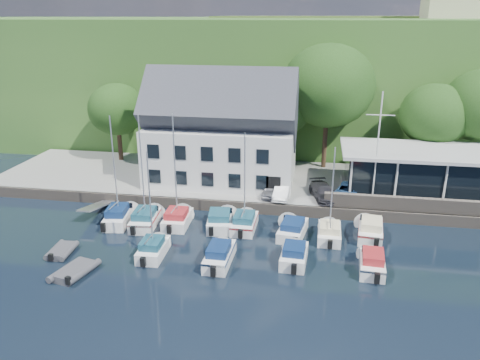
{
  "coord_description": "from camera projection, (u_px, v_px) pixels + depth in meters",
  "views": [
    {
      "loc": [
        2.05,
        -26.51,
        16.51
      ],
      "look_at": [
        -3.92,
        9.0,
        3.76
      ],
      "focal_mm": 35.0,
      "sensor_mm": 36.0,
      "label": 1
    }
  ],
  "objects": [
    {
      "name": "tree_4",
      "position": [
        432.0,
        131.0,
        46.39
      ],
      "size": [
        6.8,
        6.8,
        9.29
      ],
      "primitive_type": null,
      "color": "#18330F",
      "rests_on": "quay"
    },
    {
      "name": "tree_0",
      "position": [
        118.0,
        122.0,
        51.66
      ],
      "size": [
        6.27,
        6.27,
        8.57
      ],
      "primitive_type": null,
      "color": "#18330F",
      "rests_on": "quay"
    },
    {
      "name": "car_blue",
      "position": [
        348.0,
        191.0,
        41.77
      ],
      "size": [
        2.62,
        4.14,
        1.32
      ],
      "primitive_type": "imported",
      "rotation": [
        0.0,
        0.0,
        -0.31
      ],
      "color": "#2C5287",
      "rests_on": "quay"
    },
    {
      "name": "boat_r1_2",
      "position": [
        175.0,
        176.0,
        37.45
      ],
      "size": [
        2.33,
        5.27,
        8.65
      ],
      "primitive_type": null,
      "rotation": [
        0.0,
        0.0,
        0.04
      ],
      "color": "white",
      "rests_on": "ground"
    },
    {
      "name": "field_patch",
      "position": [
        355.0,
        17.0,
        88.9
      ],
      "size": [
        50.0,
        30.0,
        0.3
      ],
      "primitive_type": "cube",
      "color": "#505F2F",
      "rests_on": "hillside"
    },
    {
      "name": "ground",
      "position": [
        276.0,
        283.0,
        30.47
      ],
      "size": [
        180.0,
        180.0,
        0.0
      ],
      "primitive_type": "plane",
      "color": "black",
      "rests_on": "ground"
    },
    {
      "name": "car_silver",
      "position": [
        271.0,
        189.0,
        42.32
      ],
      "size": [
        1.57,
        3.63,
        1.22
      ],
      "primitive_type": "imported",
      "rotation": [
        0.0,
        0.0,
        -0.04
      ],
      "color": "#A4A5A9",
      "rests_on": "quay"
    },
    {
      "name": "boat_r1_3",
      "position": [
        220.0,
        219.0,
        38.3
      ],
      "size": [
        2.86,
        5.63,
        1.46
      ],
      "primitive_type": null,
      "rotation": [
        0.0,
        0.0,
        0.14
      ],
      "color": "white",
      "rests_on": "ground"
    },
    {
      "name": "tree_3",
      "position": [
        327.0,
        107.0,
        48.36
      ],
      "size": [
        9.47,
        9.47,
        12.94
      ],
      "primitive_type": null,
      "color": "#18330F",
      "rests_on": "quay"
    },
    {
      "name": "boat_r1_6",
      "position": [
        332.0,
        189.0,
        35.11
      ],
      "size": [
        1.99,
        5.1,
        8.25
      ],
      "primitive_type": null,
      "rotation": [
        0.0,
        0.0,
        -0.01
      ],
      "color": "white",
      "rests_on": "ground"
    },
    {
      "name": "boat_r1_4",
      "position": [
        245.0,
        179.0,
        36.76
      ],
      "size": [
        2.0,
        5.38,
        8.6
      ],
      "primitive_type": null,
      "rotation": [
        0.0,
        0.0,
        -0.0
      ],
      "color": "white",
      "rests_on": "ground"
    },
    {
      "name": "tree_2",
      "position": [
        279.0,
        119.0,
        49.43
      ],
      "size": [
        7.43,
        7.43,
        10.16
      ],
      "primitive_type": null,
      "color": "#18330F",
      "rests_on": "quay"
    },
    {
      "name": "boat_r1_5",
      "position": [
        293.0,
        227.0,
        36.84
      ],
      "size": [
        2.8,
        5.79,
        1.37
      ],
      "primitive_type": null,
      "rotation": [
        0.0,
        0.0,
        -0.14
      ],
      "color": "white",
      "rests_on": "ground"
    },
    {
      "name": "seawall",
      "position": [
        434.0,
        206.0,
        38.65
      ],
      "size": [
        18.0,
        0.5,
        1.2
      ],
      "primitive_type": "cube",
      "color": "#5D544A",
      "rests_on": "quay"
    },
    {
      "name": "club_pavilion",
      "position": [
        414.0,
        171.0,
        42.6
      ],
      "size": [
        13.2,
        7.2,
        4.1
      ],
      "primitive_type": null,
      "color": "black",
      "rests_on": "quay"
    },
    {
      "name": "harbor_building",
      "position": [
        222.0,
        137.0,
        45.12
      ],
      "size": [
        14.4,
        8.2,
        8.7
      ],
      "primitive_type": null,
      "color": "silver",
      "rests_on": "quay"
    },
    {
      "name": "boat_r1_7",
      "position": [
        371.0,
        228.0,
        36.52
      ],
      "size": [
        2.54,
        5.92,
        1.57
      ],
      "primitive_type": null,
      "rotation": [
        0.0,
        0.0,
        -0.1
      ],
      "color": "white",
      "rests_on": "ground"
    },
    {
      "name": "boat_r2_3",
      "position": [
        294.0,
        253.0,
        32.79
      ],
      "size": [
        2.14,
        4.97,
        1.45
      ],
      "primitive_type": null,
      "rotation": [
        0.0,
        0.0,
        -0.05
      ],
      "color": "white",
      "rests_on": "ground"
    },
    {
      "name": "hillside",
      "position": [
        309.0,
        64.0,
        85.43
      ],
      "size": [
        160.0,
        75.0,
        16.0
      ],
      "primitive_type": "cube",
      "color": "#305A21",
      "rests_on": "ground"
    },
    {
      "name": "boat_r1_1",
      "position": [
        142.0,
        174.0,
        37.39
      ],
      "size": [
        2.56,
        6.12,
        8.89
      ],
      "primitive_type": null,
      "rotation": [
        0.0,
        0.0,
        0.09
      ],
      "color": "white",
      "rests_on": "ground"
    },
    {
      "name": "gangway",
      "position": [
        100.0,
        212.0,
        41.42
      ],
      "size": [
        1.2,
        6.0,
        1.4
      ],
      "primitive_type": null,
      "color": "#BBBABF",
      "rests_on": "ground"
    },
    {
      "name": "quay_face",
      "position": [
        288.0,
        210.0,
        40.53
      ],
      "size": [
        60.0,
        0.3,
        1.0
      ],
      "primitive_type": "cube",
      "color": "#5D544A",
      "rests_on": "ground"
    },
    {
      "name": "flagpole",
      "position": [
        377.0,
        149.0,
        39.34
      ],
      "size": [
        2.32,
        0.2,
        9.67
      ],
      "primitive_type": null,
      "color": "silver",
      "rests_on": "quay"
    },
    {
      "name": "dinghy_0",
      "position": [
        62.0,
        250.0,
        34.1
      ],
      "size": [
        1.84,
        2.86,
        0.64
      ],
      "primitive_type": null,
      "rotation": [
        0.0,
        0.0,
        0.07
      ],
      "color": "#3B3C40",
      "rests_on": "ground"
    },
    {
      "name": "boat_r1_0",
      "position": [
        115.0,
        170.0,
        37.78
      ],
      "size": [
        2.8,
        6.22,
        9.27
      ],
      "primitive_type": null,
      "rotation": [
        0.0,
        0.0,
        0.15
      ],
      "color": "white",
      "rests_on": "ground"
    },
    {
      "name": "quay",
      "position": [
        293.0,
        185.0,
        46.57
      ],
      "size": [
        60.0,
        13.0,
        1.0
      ],
      "primitive_type": "cube",
      "color": "gray",
      "rests_on": "ground"
    },
    {
      "name": "boat_r2_1",
      "position": [
        150.0,
        202.0,
        32.56
      ],
      "size": [
        1.98,
        5.05,
        8.42
      ],
      "primitive_type": null,
      "rotation": [
        0.0,
        0.0,
        0.03
      ],
      "color": "white",
      "rests_on": "ground"
    },
    {
      "name": "boat_r2_4",
      "position": [
        372.0,
        260.0,
        31.81
      ],
      "size": [
        2.12,
        5.34,
        1.45
      ],
      "primitive_type": null,
      "rotation": [
        0.0,
        0.0,
        -0.06
      ],
      "color": "white",
      "rests_on": "ground"
    },
    {
      "name": "boat_r2_2",
      "position": [
        220.0,
        253.0,
        32.76
      ],
      "size": [
        1.9,
        5.8,
        1.48
      ],
      "primitive_type": null,
      "rotation": [
        0.0,
        0.0,
        -0.02
      ],
      "color": "white",
      "rests_on": "ground"
    },
    {
      "name": "dinghy_1",
      "position": [
        74.0,
        270.0,
        31.3
      ],
      "size": [
        2.63,
        3.58,
        0.75
      ],
      "primitive_type": null,
      "rotation": [
        0.0,
        0.0,
        -0.24
      ],
      "color": "#3B3C40",
      "rests_on": "ground"
    },
    {
      "name": "car_dgrey",
      "position": [
        323.0,
        192.0,
        41.63
      ],
      "size": [
        2.92,
        4.71,
        1.27
      ],
      "primitive_type": "imported",
      "rotation": [
        0.0,
        0.0,
        0.28
      ],
      "color": "#29282D",
      "rests_on": "quay"
    },
    {
      "name": "car_white",
      "position": [
        282.0,
        191.0,
        41.86
      ],
      "size": [
        1.53,
        3.84,
        1.24
      ],
      "primitive_type": "imported",
      "rotation": [
        0.0,
        0.0,
        -0.06
      ],
      "color": "silver",
      "rests_on": "quay"
    }
  ]
}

